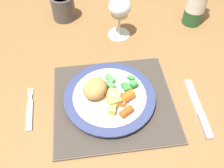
% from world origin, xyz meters
% --- Properties ---
extents(ground_plane, '(6.00, 6.00, 0.00)m').
position_xyz_m(ground_plane, '(0.00, 0.00, 0.00)').
color(ground_plane, '#4C4238').
extents(dining_table, '(1.32, 0.98, 0.74)m').
position_xyz_m(dining_table, '(0.00, 0.00, 0.66)').
color(dining_table, olive).
rests_on(dining_table, ground).
extents(placemat, '(0.31, 0.28, 0.01)m').
position_xyz_m(placemat, '(-0.02, -0.24, 0.74)').
color(placemat, brown).
rests_on(placemat, dining_table).
extents(dinner_plate, '(0.23, 0.23, 0.02)m').
position_xyz_m(dinner_plate, '(-0.03, -0.23, 0.76)').
color(dinner_plate, silver).
rests_on(dinner_plate, placemat).
extents(breaded_croquettes, '(0.09, 0.09, 0.05)m').
position_xyz_m(breaded_croquettes, '(-0.07, -0.22, 0.79)').
color(breaded_croquettes, '#A87033').
rests_on(breaded_croquettes, dinner_plate).
extents(green_beans_pile, '(0.10, 0.09, 0.02)m').
position_xyz_m(green_beans_pile, '(-0.01, -0.21, 0.77)').
color(green_beans_pile, '#338438').
rests_on(green_beans_pile, dinner_plate).
extents(glazed_carrots, '(0.08, 0.09, 0.02)m').
position_xyz_m(glazed_carrots, '(-0.01, -0.26, 0.78)').
color(glazed_carrots, orange).
rests_on(glazed_carrots, dinner_plate).
extents(fork, '(0.02, 0.13, 0.01)m').
position_xyz_m(fork, '(-0.24, -0.24, 0.74)').
color(fork, silver).
rests_on(fork, dining_table).
extents(table_knife, '(0.02, 0.18, 0.01)m').
position_xyz_m(table_knife, '(0.19, -0.30, 0.74)').
color(table_knife, silver).
rests_on(table_knife, dining_table).
extents(wine_glass, '(0.07, 0.07, 0.14)m').
position_xyz_m(wine_glass, '(0.03, 0.03, 0.84)').
color(wine_glass, silver).
rests_on(wine_glass, dining_table).
extents(roast_potatoes, '(0.04, 0.06, 0.03)m').
position_xyz_m(roast_potatoes, '(-0.03, -0.26, 0.78)').
color(roast_potatoes, '#E5BC66').
rests_on(roast_potatoes, dinner_plate).
extents(drinking_cup, '(0.08, 0.08, 0.08)m').
position_xyz_m(drinking_cup, '(-0.14, 0.15, 0.78)').
color(drinking_cup, '#4C4747').
rests_on(drinking_cup, dining_table).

